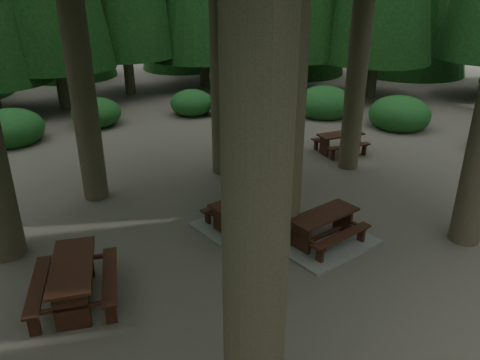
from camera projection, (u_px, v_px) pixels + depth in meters
ground at (260, 254)px, 10.10m from camera, size 80.00×80.00×0.00m
picnic_table_a at (322, 233)px, 10.48m from camera, size 2.19×1.83×0.72m
picnic_table_b at (74, 277)px, 8.43m from camera, size 2.16×2.33×0.81m
picnic_table_c at (242, 217)px, 11.19m from camera, size 2.04×1.70×0.68m
picnic_table_d at (340, 140)px, 15.73m from camera, size 1.84×1.64×0.67m
shrub_ring at (261, 215)px, 10.88m from camera, size 23.86×24.64×1.49m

